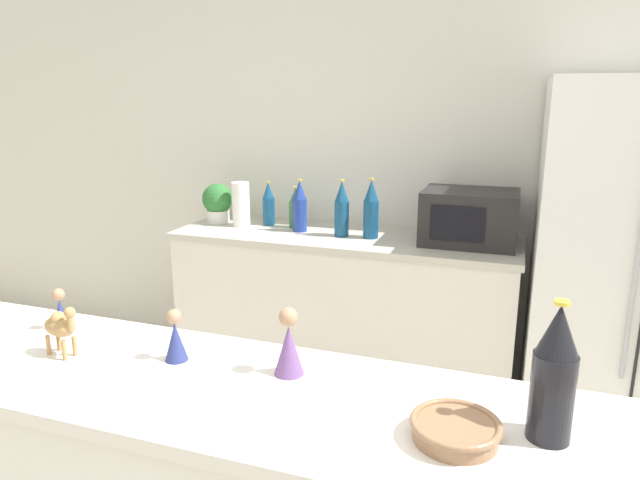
% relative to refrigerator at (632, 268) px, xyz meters
% --- Properties ---
extents(wall_back, '(8.00, 0.06, 2.55)m').
position_rel_refrigerator_xyz_m(wall_back, '(-1.14, 0.40, 0.40)').
color(wall_back, silver).
rests_on(wall_back, ground_plane).
extents(back_counter, '(1.91, 0.63, 0.91)m').
position_rel_refrigerator_xyz_m(back_counter, '(-1.43, 0.07, -0.42)').
color(back_counter, silver).
rests_on(back_counter, ground_plane).
extents(refrigerator, '(0.87, 0.73, 1.74)m').
position_rel_refrigerator_xyz_m(refrigerator, '(0.00, 0.00, 0.00)').
color(refrigerator, white).
rests_on(refrigerator, ground_plane).
extents(potted_plant, '(0.18, 0.18, 0.24)m').
position_rel_refrigerator_xyz_m(potted_plant, '(-2.25, 0.11, 0.16)').
color(potted_plant, silver).
rests_on(potted_plant, back_counter).
extents(paper_towel_roll, '(0.10, 0.10, 0.26)m').
position_rel_refrigerator_xyz_m(paper_towel_roll, '(-2.07, 0.07, 0.16)').
color(paper_towel_roll, white).
rests_on(paper_towel_roll, back_counter).
extents(microwave, '(0.48, 0.37, 0.28)m').
position_rel_refrigerator_xyz_m(microwave, '(-0.76, 0.09, 0.17)').
color(microwave, black).
rests_on(microwave, back_counter).
extents(back_bottle_0, '(0.08, 0.08, 0.30)m').
position_rel_refrigerator_xyz_m(back_bottle_0, '(-1.69, 0.05, 0.18)').
color(back_bottle_0, navy).
rests_on(back_bottle_0, back_counter).
extents(back_bottle_1, '(0.08, 0.08, 0.33)m').
position_rel_refrigerator_xyz_m(back_bottle_1, '(-1.27, 0.03, 0.19)').
color(back_bottle_1, navy).
rests_on(back_bottle_1, back_counter).
extents(back_bottle_2, '(0.08, 0.08, 0.31)m').
position_rel_refrigerator_xyz_m(back_bottle_2, '(-1.43, 0.02, 0.18)').
color(back_bottle_2, navy).
rests_on(back_bottle_2, back_counter).
extents(back_bottle_3, '(0.08, 0.08, 0.24)m').
position_rel_refrigerator_xyz_m(back_bottle_3, '(-1.75, 0.13, 0.15)').
color(back_bottle_3, '#2D6033').
rests_on(back_bottle_3, back_counter).
extents(back_bottle_4, '(0.07, 0.07, 0.26)m').
position_rel_refrigerator_xyz_m(back_bottle_4, '(-1.93, 0.15, 0.16)').
color(back_bottle_4, navy).
rests_on(back_bottle_4, back_counter).
extents(wine_bottle, '(0.09, 0.09, 0.29)m').
position_rel_refrigerator_xyz_m(wine_bottle, '(-0.44, -1.80, 0.26)').
color(wine_bottle, black).
rests_on(wine_bottle, bar_counter).
extents(fruit_bowl, '(0.18, 0.18, 0.04)m').
position_rel_refrigerator_xyz_m(fruit_bowl, '(-0.62, -1.87, 0.15)').
color(fruit_bowl, '#8C6647').
rests_on(fruit_bowl, bar_counter).
extents(camel_figurine, '(0.12, 0.07, 0.14)m').
position_rel_refrigerator_xyz_m(camel_figurine, '(-1.63, -1.82, 0.21)').
color(camel_figurine, '#A87F4C').
rests_on(camel_figurine, bar_counter).
extents(wise_man_figurine_blue, '(0.05, 0.05, 0.13)m').
position_rel_refrigerator_xyz_m(wise_man_figurine_blue, '(-1.76, -1.68, 0.18)').
color(wise_man_figurine_blue, navy).
rests_on(wise_man_figurine_blue, bar_counter).
extents(wise_man_figurine_crimson, '(0.06, 0.06, 0.14)m').
position_rel_refrigerator_xyz_m(wise_man_figurine_crimson, '(-1.34, -1.74, 0.18)').
color(wise_man_figurine_crimson, navy).
rests_on(wise_man_figurine_crimson, bar_counter).
extents(wise_man_figurine_purple, '(0.07, 0.07, 0.17)m').
position_rel_refrigerator_xyz_m(wise_man_figurine_purple, '(-1.03, -1.72, 0.20)').
color(wise_man_figurine_purple, '#6B4784').
rests_on(wise_man_figurine_purple, bar_counter).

